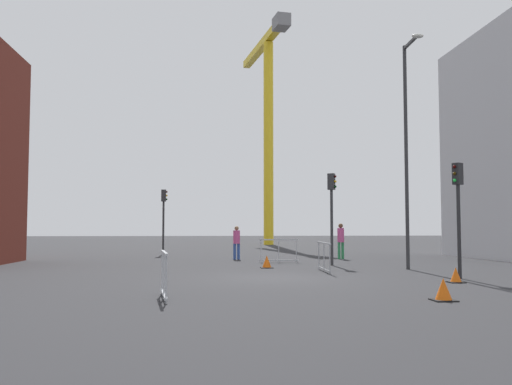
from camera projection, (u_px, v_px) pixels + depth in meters
ground at (275, 278)px, 17.83m from camera, size 160.00×160.00×0.00m
construction_crane at (268, 105)px, 51.10m from camera, size 3.13×13.79×19.77m
streetlamp_tall at (407, 139)px, 21.39m from camera, size 0.44×1.67×8.82m
traffic_light_verge at (164, 211)px, 32.52m from camera, size 0.38×0.25×3.84m
traffic_light_median at (332, 203)px, 23.62m from camera, size 0.39×0.35×3.94m
traffic_light_island at (458, 200)px, 17.66m from camera, size 0.39×0.35×3.70m
pedestrian_walking at (341, 238)px, 28.06m from camera, size 0.34×0.34×1.81m
pedestrian_waiting at (237, 240)px, 27.68m from camera, size 0.34×0.34×1.68m
safety_barrier_rear at (324, 256)px, 20.08m from camera, size 0.17×2.53×1.08m
safety_barrier_mid_span at (164, 274)px, 12.63m from camera, size 0.30×1.88×1.08m
safety_barrier_front at (279, 250)px, 25.34m from camera, size 1.82×0.17×1.08m
traffic_cone_by_barrier at (456, 276)px, 16.24m from camera, size 0.45×0.45×0.45m
traffic_cone_striped at (267, 262)px, 21.99m from camera, size 0.50×0.50×0.50m
traffic_cone_on_verge at (443, 290)px, 12.27m from camera, size 0.50×0.50×0.51m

